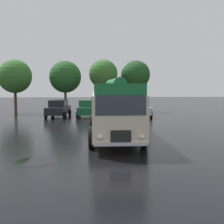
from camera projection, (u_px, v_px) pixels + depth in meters
ground_plane at (119, 136)px, 19.05m from camera, size 120.00×120.00×0.00m
vintage_bus at (114, 106)px, 18.42m from camera, size 3.03×10.18×3.49m
car_near_left at (58, 108)px, 30.34m from camera, size 2.36×4.38×1.66m
car_mid_left at (87, 108)px, 30.61m from camera, size 2.14×4.29×1.66m
car_mid_right at (114, 108)px, 31.36m from camera, size 2.31×4.36×1.66m
car_far_right at (141, 108)px, 30.70m from camera, size 2.22×4.32×1.66m
tree_far_left at (14, 77)px, 34.24m from camera, size 3.72×3.72×5.92m
tree_left_of_centre at (64, 77)px, 36.41m from camera, size 3.74×3.73×5.92m
tree_centre at (102, 74)px, 35.55m from camera, size 3.26×3.26×6.02m
tree_right_of_centre at (135, 75)px, 36.66m from camera, size 3.44×3.31×5.99m
puddle_patch at (36, 162)px, 12.78m from camera, size 1.71×1.71×0.01m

